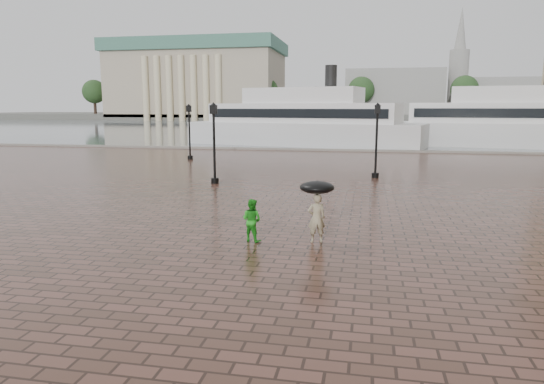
{
  "coord_description": "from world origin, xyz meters",
  "views": [
    {
      "loc": [
        2.48,
        -16.15,
        4.29
      ],
      "look_at": [
        -0.7,
        -0.03,
        1.4
      ],
      "focal_mm": 32.0,
      "sensor_mm": 36.0,
      "label": 1
    }
  ],
  "objects": [
    {
      "name": "harbour_water",
      "position": [
        0.0,
        92.0,
        0.0
      ],
      "size": [
        240.0,
        240.0,
        0.0
      ],
      "primitive_type": "plane",
      "color": "#4D565E",
      "rests_on": "ground"
    },
    {
      "name": "far_trees",
      "position": [
        0.0,
        138.0,
        9.42
      ],
      "size": [
        188.0,
        8.0,
        13.5
      ],
      "color": "#2D2119",
      "rests_on": "ground"
    },
    {
      "name": "quay_edge",
      "position": [
        0.0,
        32.0,
        0.0
      ],
      "size": [
        80.0,
        0.6,
        0.3
      ],
      "primitive_type": "cube",
      "color": "slate",
      "rests_on": "ground"
    },
    {
      "name": "ferry_near",
      "position": [
        -4.73,
        38.4,
        2.62
      ],
      "size": [
        27.36,
        12.49,
        8.73
      ],
      "rotation": [
        0.0,
        0.0,
        -0.24
      ],
      "color": "silver",
      "rests_on": "ground"
    },
    {
      "name": "adult_pedestrian",
      "position": [
        0.96,
        -1.09,
        0.79
      ],
      "size": [
        0.66,
        0.54,
        1.58
      ],
      "primitive_type": "imported",
      "rotation": [
        0.0,
        0.0,
        3.45
      ],
      "color": "gray",
      "rests_on": "ground"
    },
    {
      "name": "far_shore",
      "position": [
        0.0,
        160.0,
        1.0
      ],
      "size": [
        300.0,
        60.0,
        2.0
      ],
      "primitive_type": "cube",
      "color": "#4C4C47",
      "rests_on": "ground"
    },
    {
      "name": "ground",
      "position": [
        0.0,
        0.0,
        0.0
      ],
      "size": [
        300.0,
        300.0,
        0.0
      ],
      "primitive_type": "plane",
      "color": "#39231A",
      "rests_on": "ground"
    },
    {
      "name": "museum",
      "position": [
        -55.0,
        144.61,
        13.91
      ],
      "size": [
        57.0,
        32.5,
        26.0
      ],
      "color": "gray",
      "rests_on": "ground"
    },
    {
      "name": "street_lamps",
      "position": [
        -5.0,
        15.33,
        2.33
      ],
      "size": [
        15.44,
        12.44,
        4.4
      ],
      "color": "black",
      "rests_on": "ground"
    },
    {
      "name": "child_pedestrian",
      "position": [
        -1.11,
        -1.35,
        0.69
      ],
      "size": [
        0.81,
        0.72,
        1.39
      ],
      "primitive_type": "imported",
      "rotation": [
        0.0,
        0.0,
        2.8
      ],
      "color": "#1D931B",
      "rests_on": "ground"
    },
    {
      "name": "ferry_far",
      "position": [
        17.94,
        41.04,
        2.66
      ],
      "size": [
        27.62,
        10.49,
        8.84
      ],
      "rotation": [
        0.0,
        0.0,
        -0.15
      ],
      "color": "silver",
      "rests_on": "ground"
    },
    {
      "name": "umbrella",
      "position": [
        0.96,
        -1.09,
        1.79
      ],
      "size": [
        1.1,
        1.1,
        1.11
      ],
      "color": "black",
      "rests_on": "ground"
    },
    {
      "name": "distant_skyline",
      "position": [
        48.14,
        150.0,
        9.45
      ],
      "size": [
        102.5,
        22.0,
        33.0
      ],
      "color": "gray",
      "rests_on": "ground"
    }
  ]
}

